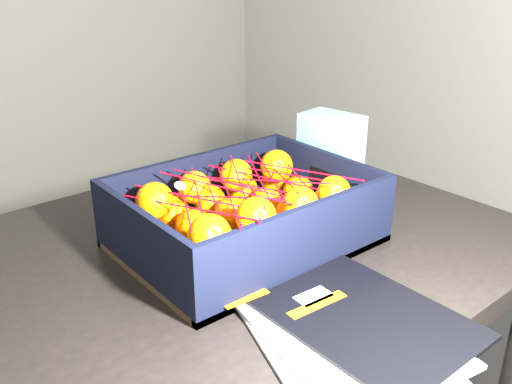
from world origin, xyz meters
TOP-DOWN VIEW (x-y plane):
  - table at (0.05, -0.27)m, footprint 1.21×0.82m
  - magazine_stack at (0.10, -0.58)m, footprint 0.30×0.36m
  - produce_crate at (0.16, -0.28)m, footprint 0.42×0.32m
  - clementine_heap at (0.15, -0.28)m, footprint 0.41×0.30m
  - mesh_net at (0.15, -0.28)m, footprint 0.35×0.28m
  - retail_carton at (0.43, -0.22)m, footprint 0.10×0.13m

SIDE VIEW (x-z plane):
  - table at x=0.05m, z-range 0.28..1.03m
  - magazine_stack at x=0.10m, z-range 0.75..0.77m
  - produce_crate at x=0.16m, z-range 0.73..0.85m
  - clementine_heap at x=0.15m, z-range 0.75..0.87m
  - retail_carton at x=0.43m, z-range 0.75..0.93m
  - mesh_net at x=0.15m, z-range 0.82..0.90m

